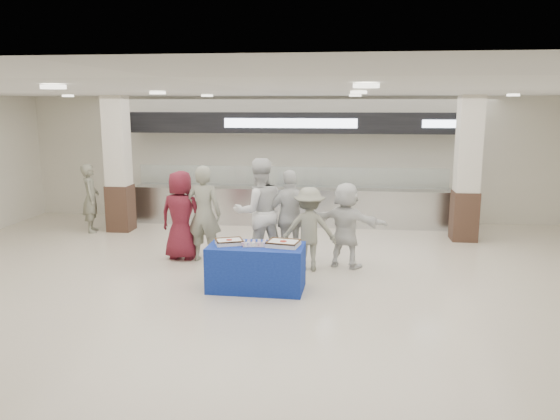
# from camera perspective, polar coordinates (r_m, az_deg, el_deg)

# --- Properties ---
(ground) EXTENTS (14.00, 14.00, 0.00)m
(ground) POSITION_cam_1_polar(r_m,az_deg,el_deg) (8.75, -2.35, -9.07)
(ground) COLOR beige
(ground) RESTS_ON ground
(serving_line) EXTENTS (8.70, 0.85, 2.80)m
(serving_line) POSITION_cam_1_polar(r_m,az_deg,el_deg) (13.70, 1.20, 3.28)
(serving_line) COLOR silver
(serving_line) RESTS_ON ground
(column_left) EXTENTS (0.55, 0.55, 3.20)m
(column_left) POSITION_cam_1_polar(r_m,az_deg,el_deg) (13.49, -16.54, 4.30)
(column_left) COLOR #372319
(column_left) RESTS_ON ground
(column_right) EXTENTS (0.55, 0.55, 3.20)m
(column_right) POSITION_cam_1_polar(r_m,az_deg,el_deg) (12.69, 18.96, 3.75)
(column_right) COLOR #372319
(column_right) RESTS_ON ground
(display_table) EXTENTS (1.57, 0.83, 0.75)m
(display_table) POSITION_cam_1_polar(r_m,az_deg,el_deg) (8.98, -2.50, -6.02)
(display_table) COLOR navy
(display_table) RESTS_ON ground
(sheet_cake_left) EXTENTS (0.52, 0.47, 0.09)m
(sheet_cake_left) POSITION_cam_1_polar(r_m,az_deg,el_deg) (8.97, -5.33, -3.28)
(sheet_cake_left) COLOR white
(sheet_cake_left) RESTS_ON display_table
(sheet_cake_right) EXTENTS (0.56, 0.47, 0.10)m
(sheet_cake_right) POSITION_cam_1_polar(r_m,az_deg,el_deg) (8.81, 0.35, -3.47)
(sheet_cake_right) COLOR white
(sheet_cake_right) RESTS_ON display_table
(cupcake_tray) EXTENTS (0.47, 0.37, 0.07)m
(cupcake_tray) POSITION_cam_1_polar(r_m,az_deg,el_deg) (8.87, -2.47, -3.48)
(cupcake_tray) COLOR #B6B6BB
(cupcake_tray) RESTS_ON display_table
(civilian_maroon) EXTENTS (0.92, 0.66, 1.75)m
(civilian_maroon) POSITION_cam_1_polar(r_m,az_deg,el_deg) (10.79, -10.30, -0.54)
(civilian_maroon) COLOR maroon
(civilian_maroon) RESTS_ON ground
(soldier_a) EXTENTS (0.72, 0.51, 1.87)m
(soldier_a) POSITION_cam_1_polar(r_m,az_deg,el_deg) (10.57, -7.95, -0.39)
(soldier_a) COLOR slate
(soldier_a) RESTS_ON ground
(chef_tall) EXTENTS (1.21, 1.11, 2.02)m
(chef_tall) POSITION_cam_1_polar(r_m,az_deg,el_deg) (10.27, -2.19, -0.18)
(chef_tall) COLOR silver
(chef_tall) RESTS_ON ground
(chef_short) EXTENTS (1.14, 0.76, 1.80)m
(chef_short) POSITION_cam_1_polar(r_m,az_deg,el_deg) (10.28, 1.13, -0.78)
(chef_short) COLOR silver
(chef_short) RESTS_ON ground
(soldier_b) EXTENTS (1.02, 0.62, 1.54)m
(soldier_b) POSITION_cam_1_polar(r_m,az_deg,el_deg) (9.93, 3.05, -2.00)
(soldier_b) COLOR slate
(soldier_b) RESTS_ON ground
(civilian_white) EXTENTS (1.56, 0.98, 1.60)m
(civilian_white) POSITION_cam_1_polar(r_m,az_deg,el_deg) (10.17, 6.91, -1.57)
(civilian_white) COLOR white
(civilian_white) RESTS_ON ground
(soldier_bg) EXTENTS (0.57, 0.69, 1.62)m
(soldier_bg) POSITION_cam_1_polar(r_m,az_deg,el_deg) (13.66, -19.16, 1.18)
(soldier_bg) COLOR slate
(soldier_bg) RESTS_ON ground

